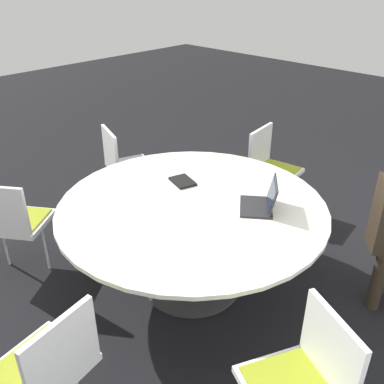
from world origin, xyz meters
TOP-DOWN VIEW (x-y plane):
  - ground_plane at (0.00, 0.00)m, footprint 16.00×16.00m
  - conference_table at (0.00, 0.00)m, footprint 1.95×1.95m
  - chair_1 at (-1.38, -0.26)m, footprint 0.49×0.48m
  - chair_2 at (-0.41, -1.34)m, footprint 0.54×0.56m
  - chair_3 at (0.86, -1.11)m, footprint 0.60×0.60m
  - chair_4 at (1.36, 0.33)m, footprint 0.51×0.49m
  - chair_5 at (0.55, 1.29)m, footprint 0.57×0.58m
  - laptop at (-0.31, 0.40)m, footprint 0.38×0.37m
  - spiral_notebook at (-0.20, -0.29)m, footprint 0.21×0.24m

SIDE VIEW (x-z plane):
  - ground_plane at x=0.00m, z-range 0.00..0.00m
  - chair_1 at x=-1.38m, z-range 0.09..0.95m
  - chair_2 at x=-0.41m, z-range 0.09..0.95m
  - chair_3 at x=0.86m, z-range 0.09..0.95m
  - chair_4 at x=1.36m, z-range 0.09..0.95m
  - chair_5 at x=0.55m, z-range 0.09..0.95m
  - conference_table at x=0.00m, z-range 0.26..1.00m
  - spiral_notebook at x=-0.20m, z-range 0.74..0.76m
  - laptop at x=-0.31m, z-range 0.68..0.90m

